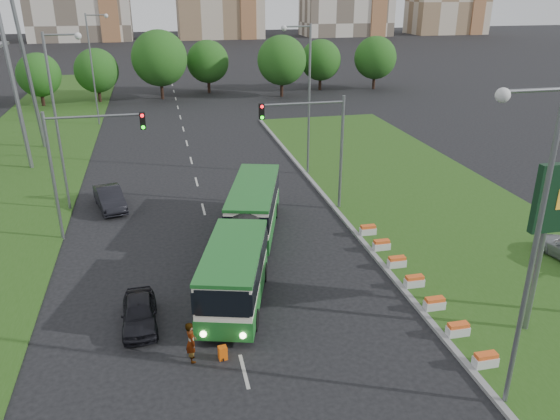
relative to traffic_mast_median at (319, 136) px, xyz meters
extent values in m
plane|color=black|center=(-4.78, -10.00, -5.35)|extent=(360.00, 360.00, 0.00)
cube|color=#274F16|center=(8.22, -2.00, -5.27)|extent=(14.00, 60.00, 0.15)
cube|color=gray|center=(1.27, -2.00, -5.26)|extent=(0.30, 60.00, 0.18)
cube|color=#274F16|center=(-22.78, 15.00, -5.30)|extent=(12.00, 110.00, 0.10)
cylinder|color=slate|center=(5.22, -16.00, -2.55)|extent=(0.24, 0.24, 5.60)
cylinder|color=slate|center=(1.62, 0.00, -1.35)|extent=(0.20, 0.20, 8.00)
cylinder|color=slate|center=(-1.13, 0.00, 2.25)|extent=(5.50, 0.14, 0.14)
cube|color=black|center=(-3.88, 0.00, 1.85)|extent=(0.32, 0.32, 1.00)
cylinder|color=slate|center=(-16.78, -1.00, -1.35)|extent=(0.20, 0.20, 8.00)
cylinder|color=slate|center=(-14.03, -1.00, 2.25)|extent=(5.50, 0.14, 0.14)
cube|color=black|center=(-11.28, -1.00, 1.85)|extent=(0.32, 0.32, 1.00)
cube|color=white|center=(-6.27, -11.16, -3.58)|extent=(2.52, 6.96, 2.72)
cube|color=white|center=(-6.27, -2.23, -3.58)|extent=(2.52, 8.48, 2.72)
cylinder|color=black|center=(-6.27, -7.08, -3.63)|extent=(2.52, 1.26, 2.52)
cube|color=#1C6323|center=(-6.27, -11.16, -4.49)|extent=(2.60, 7.01, 0.96)
cube|color=#1C6323|center=(-6.27, -2.23, -4.49)|extent=(2.60, 8.53, 0.96)
cube|color=black|center=(-6.27, -11.16, -3.13)|extent=(2.60, 7.01, 1.06)
cube|color=black|center=(-6.27, -2.23, -3.13)|extent=(2.60, 8.53, 1.06)
imported|color=black|center=(-11.96, -11.67, -4.68)|extent=(1.66, 3.96, 1.34)
imported|color=black|center=(-14.17, 3.61, -4.58)|extent=(2.70, 4.94, 1.54)
imported|color=gray|center=(-9.79, -14.81, -4.42)|extent=(0.53, 0.73, 1.86)
cube|color=#E7570C|center=(-8.53, -15.00, -5.04)|extent=(0.36, 0.31, 0.61)
cylinder|color=black|center=(-8.53, -15.16, -5.28)|extent=(0.04, 0.14, 0.14)
camera|label=1|loc=(-10.33, -34.02, 9.26)|focal=35.00mm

